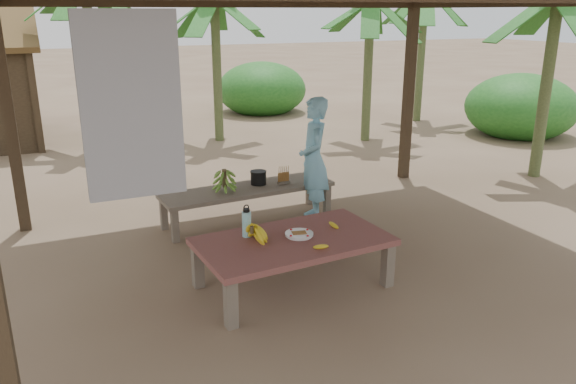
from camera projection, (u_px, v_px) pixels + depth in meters
name	position (u px, v px, depth m)	size (l,w,h in m)	color
ground	(312.00, 262.00, 6.02)	(80.00, 80.00, 0.00)	brown
work_table	(293.00, 245.00, 5.36)	(1.86, 1.11, 0.50)	brown
bench	(248.00, 192.00, 7.07)	(2.23, 0.74, 0.45)	brown
ripe_banana_bunch	(252.00, 233.00, 5.24)	(0.28, 0.24, 0.17)	yellow
plate	(299.00, 234.00, 5.40)	(0.27, 0.27, 0.04)	white
loose_banana_front	(321.00, 247.00, 5.10)	(0.04, 0.17, 0.04)	yellow
loose_banana_side	(334.00, 225.00, 5.62)	(0.04, 0.15, 0.04)	yellow
water_flask	(247.00, 223.00, 5.36)	(0.09, 0.09, 0.32)	#3DB7C0
green_banana_stalk	(225.00, 180.00, 6.87)	(0.26, 0.26, 0.29)	#598C2D
cooking_pot	(258.00, 178.00, 7.17)	(0.20, 0.20, 0.17)	black
skewer_rack	(283.00, 175.00, 7.19)	(0.18, 0.08, 0.24)	#A57F47
woman	(314.00, 160.00, 7.02)	(0.58, 0.38, 1.58)	#77BFE1
banana_plant_ne	(370.00, 12.00, 10.94)	(1.80, 1.80, 3.04)	#596638
banana_plant_n	(215.00, 9.00, 10.91)	(1.80, 1.80, 3.09)	#596638
banana_plant_e	(557.00, 10.00, 8.38)	(1.80, 1.80, 3.07)	#596638
banana_plant_far	(425.00, 2.00, 12.97)	(1.80, 1.80, 3.27)	#596638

